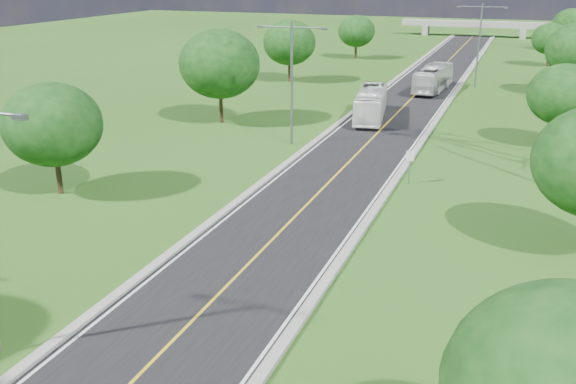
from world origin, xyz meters
name	(u,v)px	position (x,y,z in m)	size (l,w,h in m)	color
ground	(397,113)	(0.00, 60.00, 0.00)	(260.00, 260.00, 0.00)	#2B5016
road	(408,102)	(0.00, 66.00, 0.03)	(8.00, 150.00, 0.06)	black
curb_left	(371,99)	(-4.25, 66.00, 0.11)	(0.50, 150.00, 0.22)	gray
curb_right	(448,104)	(4.25, 66.00, 0.11)	(0.50, 150.00, 0.22)	gray
speed_limit_sign	(410,162)	(5.20, 37.98, 1.60)	(0.55, 0.09, 2.40)	slate
overpass	(474,25)	(0.00, 140.00, 2.41)	(30.00, 3.00, 3.20)	gray
streetlight_mid_left	(292,73)	(-6.00, 45.00, 5.94)	(5.90, 0.25, 10.00)	slate
streetlight_far_right	(479,38)	(6.00, 78.00, 5.94)	(5.90, 0.25, 10.00)	slate
tree_lb	(53,125)	(-16.00, 28.00, 4.64)	(6.30, 6.30, 7.33)	black
tree_lc	(220,64)	(-15.00, 50.00, 5.58)	(7.56, 7.56, 8.79)	black
tree_ld	(289,43)	(-17.00, 74.00, 4.95)	(6.72, 6.72, 7.82)	black
tree_le	(356,31)	(-14.50, 98.00, 4.33)	(5.88, 5.88, 6.84)	black
tree_rc	(564,95)	(15.00, 52.00, 4.33)	(5.88, 5.88, 6.84)	black
tree_re	(551,39)	(14.50, 100.00, 4.02)	(5.46, 5.46, 6.35)	black
tree_rf	(571,24)	(18.00, 120.00, 4.64)	(6.30, 6.30, 7.33)	black
bus_outbound	(433,78)	(1.52, 73.38, 1.57)	(2.54, 10.84, 3.02)	silver
bus_inbound	(371,104)	(-1.96, 56.30, 1.54)	(2.49, 10.64, 2.96)	white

